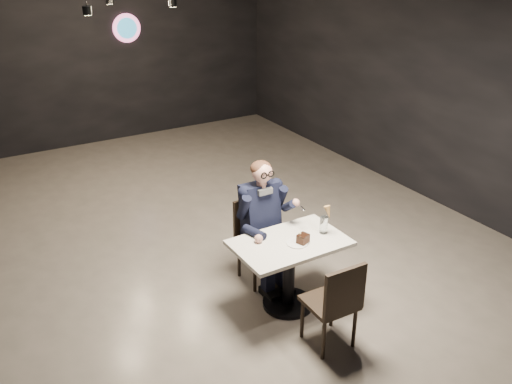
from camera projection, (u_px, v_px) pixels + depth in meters
floor at (199, 250)px, 6.56m from camera, size 9.00×9.00×0.00m
wall_sign at (127, 28)px, 9.58m from camera, size 0.50×0.06×0.50m
main_table at (289, 274)px, 5.41m from camera, size 1.10×0.70×0.75m
chair_far at (260, 243)px, 5.81m from camera, size 0.42×0.46×0.92m
chair_near at (330, 301)px, 4.87m from camera, size 0.43×0.47×0.92m
seated_man at (260, 221)px, 5.70m from camera, size 0.60×0.80×1.44m
dessert_plate at (297, 243)px, 5.21m from camera, size 0.21×0.21×0.01m
cake_slice at (303, 239)px, 5.20m from camera, size 0.13×0.12×0.08m
mint_leaf at (302, 236)px, 5.16m from camera, size 0.06×0.04×0.01m
sundae_glass at (324, 225)px, 5.37m from camera, size 0.08×0.08×0.18m
wafer_cone at (328, 212)px, 5.28m from camera, size 0.08×0.08×0.13m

